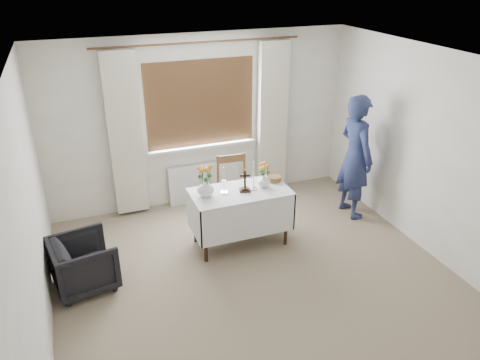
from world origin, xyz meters
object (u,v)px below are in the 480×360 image
at_px(person, 355,157).
at_px(flower_vase_right, 264,181).
at_px(wooden_chair, 235,192).
at_px(armchair, 84,263).
at_px(flower_vase_left, 206,188).
at_px(wooden_cross, 245,181).
at_px(altar_table, 240,217).

bearing_deg(person, flower_vase_right, 95.27).
bearing_deg(wooden_chair, flower_vase_right, -64.92).
bearing_deg(person, armchair, 94.37).
relative_size(wooden_chair, person, 0.54).
bearing_deg(flower_vase_left, wooden_chair, 41.75).
distance_m(armchair, wooden_cross, 2.10).
bearing_deg(flower_vase_right, wooden_chair, 111.18).
xyz_separation_m(wooden_chair, wooden_cross, (-0.07, -0.55, 0.43)).
bearing_deg(flower_vase_left, altar_table, -3.34).
relative_size(armchair, flower_vase_right, 3.90).
xyz_separation_m(altar_table, wooden_cross, (0.05, -0.03, 0.53)).
height_order(person, flower_vase_right, person).
xyz_separation_m(altar_table, armchair, (-1.95, -0.22, -0.08)).
bearing_deg(wooden_chair, armchair, -156.27).
distance_m(wooden_chair, flower_vase_right, 0.67).
bearing_deg(wooden_cross, person, 22.50).
distance_m(armchair, flower_vase_left, 1.63).
height_order(altar_table, wooden_chair, wooden_chair).
bearing_deg(wooden_cross, altar_table, 169.42).
distance_m(altar_table, armchair, 1.97).
height_order(wooden_chair, person, person).
height_order(armchair, person, person).
height_order(wooden_cross, flower_vase_left, wooden_cross).
bearing_deg(armchair, flower_vase_left, -90.72).
height_order(person, wooden_cross, person).
bearing_deg(wooden_chair, flower_vase_left, -134.36).
bearing_deg(armchair, wooden_chair, -80.09).
height_order(wooden_chair, flower_vase_right, wooden_chair).
bearing_deg(flower_vase_left, armchair, -170.80).
relative_size(wooden_chair, armchair, 1.44).
xyz_separation_m(altar_table, person, (1.79, 0.19, 0.51)).
bearing_deg(armchair, wooden_cross, -94.40).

